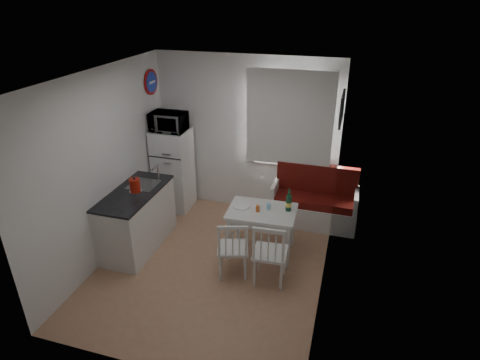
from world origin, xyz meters
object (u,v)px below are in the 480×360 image
(kitchen_counter, at_px, (137,219))
(kettle, at_px, (135,185))
(chair_left, at_px, (231,244))
(bench, at_px, (314,206))
(fridge, at_px, (174,170))
(wine_bottle, at_px, (289,200))
(microwave, at_px, (168,122))
(dining_table, at_px, (262,215))
(chair_right, at_px, (269,249))

(kitchen_counter, relative_size, kettle, 5.62)
(chair_left, relative_size, kettle, 2.10)
(kitchen_counter, height_order, bench, kitchen_counter)
(fridge, relative_size, wine_bottle, 4.27)
(chair_left, distance_m, microwave, 2.38)
(kettle, relative_size, wine_bottle, 0.71)
(kitchen_counter, distance_m, bench, 2.76)
(chair_left, bearing_deg, bench, 45.37)
(chair_left, bearing_deg, dining_table, 51.93)
(bench, bearing_deg, chair_right, -102.37)
(chair_left, distance_m, kettle, 1.59)
(kitchen_counter, xyz_separation_m, kettle, (0.05, -0.03, 0.56))
(microwave, bearing_deg, fridge, 90.00)
(wine_bottle, bearing_deg, dining_table, -164.05)
(chair_right, relative_size, kettle, 2.07)
(kitchen_counter, distance_m, dining_table, 1.82)
(fridge, height_order, microwave, microwave)
(microwave, bearing_deg, bench, 3.88)
(kitchen_counter, height_order, dining_table, kitchen_counter)
(dining_table, bearing_deg, wine_bottle, 13.37)
(microwave, xyz_separation_m, kettle, (0.03, -1.22, -0.54))
(chair_right, distance_m, microwave, 2.71)
(fridge, bearing_deg, microwave, -90.00)
(chair_left, distance_m, fridge, 2.18)
(fridge, distance_m, kettle, 1.31)
(dining_table, distance_m, microwave, 2.17)
(chair_right, xyz_separation_m, wine_bottle, (0.10, 0.76, 0.31))
(fridge, distance_m, microwave, 0.86)
(kitchen_counter, relative_size, bench, 0.98)
(bench, distance_m, microwave, 2.69)
(chair_left, bearing_deg, microwave, 117.59)
(wine_bottle, bearing_deg, fridge, 158.99)
(bench, relative_size, chair_right, 2.79)
(bench, xyz_separation_m, kettle, (-2.35, -1.38, 0.70))
(dining_table, height_order, microwave, microwave)
(chair_left, relative_size, chair_right, 1.02)
(chair_right, height_order, fridge, fridge)
(chair_left, bearing_deg, wine_bottle, 34.36)
(bench, height_order, dining_table, bench)
(chair_left, relative_size, wine_bottle, 1.50)
(kitchen_counter, height_order, kettle, kitchen_counter)
(bench, xyz_separation_m, wine_bottle, (-0.27, -0.92, 0.55))
(dining_table, distance_m, chair_left, 0.71)
(chair_right, bearing_deg, dining_table, 107.06)
(dining_table, relative_size, chair_left, 1.96)
(dining_table, height_order, fridge, fridge)
(kettle, bearing_deg, dining_table, 11.82)
(chair_right, xyz_separation_m, microwave, (-2.01, 1.52, 1.00))
(kettle, bearing_deg, kitchen_counter, 150.85)
(chair_right, bearing_deg, kettle, 167.75)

